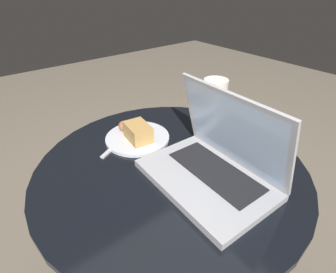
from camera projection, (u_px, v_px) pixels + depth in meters
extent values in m
cylinder|color=#9E9EA3|center=(170.00, 232.00, 0.86)|extent=(0.07, 0.07, 0.53)
cylinder|color=black|center=(171.00, 167.00, 0.71)|extent=(0.72, 0.72, 0.02)
cube|color=#B2B2B7|center=(205.00, 179.00, 0.64)|extent=(0.32, 0.23, 0.02)
cube|color=black|center=(215.00, 171.00, 0.65)|extent=(0.25, 0.11, 0.00)
cube|color=#B2B2B7|center=(233.00, 130.00, 0.62)|extent=(0.32, 0.08, 0.21)
cube|color=silver|center=(232.00, 131.00, 0.62)|extent=(0.29, 0.06, 0.19)
cylinder|color=#C6701E|center=(213.00, 115.00, 0.77)|extent=(0.07, 0.07, 0.16)
cylinder|color=white|center=(216.00, 84.00, 0.72)|extent=(0.07, 0.07, 0.03)
cylinder|color=silver|center=(139.00, 137.00, 0.82)|extent=(0.20, 0.20, 0.01)
cube|color=tan|center=(138.00, 132.00, 0.79)|extent=(0.10, 0.07, 0.05)
sphere|color=#9E5B38|center=(124.00, 126.00, 0.83)|extent=(0.03, 0.03, 0.03)
sphere|color=#4C6B33|center=(142.00, 124.00, 0.85)|extent=(0.03, 0.03, 0.03)
cube|color=silver|center=(115.00, 146.00, 0.78)|extent=(0.07, 0.12, 0.00)
cube|color=silver|center=(130.00, 132.00, 0.85)|extent=(0.05, 0.06, 0.00)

